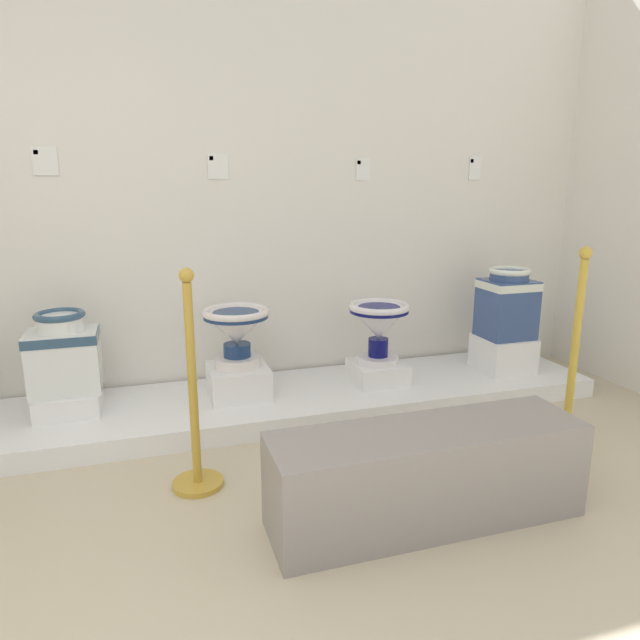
# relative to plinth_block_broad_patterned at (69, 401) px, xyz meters

# --- Properties ---
(ground_plane) EXTENTS (6.25, 5.25, 0.02)m
(ground_plane) POSITION_rel_plinth_block_broad_patterned_xyz_m (1.37, -1.48, -0.19)
(ground_plane) COLOR beige
(wall_back) EXTENTS (4.45, 0.06, 2.96)m
(wall_back) POSITION_rel_plinth_block_broad_patterned_xyz_m (1.37, 0.37, 1.30)
(wall_back) COLOR white
(wall_back) RESTS_ON ground_plane
(display_platform) EXTENTS (3.59, 0.78, 0.12)m
(display_platform) POSITION_rel_plinth_block_broad_patterned_xyz_m (1.37, -0.07, -0.12)
(display_platform) COLOR white
(display_platform) RESTS_ON ground_plane
(plinth_block_broad_patterned) EXTENTS (0.33, 0.34, 0.12)m
(plinth_block_broad_patterned) POSITION_rel_plinth_block_broad_patterned_xyz_m (0.00, 0.00, 0.00)
(plinth_block_broad_patterned) COLOR white
(plinth_block_broad_patterned) RESTS_ON display_platform
(antique_toilet_broad_patterned) EXTENTS (0.37, 0.27, 0.45)m
(antique_toilet_broad_patterned) POSITION_rel_plinth_block_broad_patterned_xyz_m (-0.00, -0.00, 0.28)
(antique_toilet_broad_patterned) COLOR white
(antique_toilet_broad_patterned) RESTS_ON plinth_block_broad_patterned
(plinth_block_tall_cobalt) EXTENTS (0.34, 0.36, 0.18)m
(plinth_block_tall_cobalt) POSITION_rel_plinth_block_broad_patterned_xyz_m (0.93, -0.04, 0.03)
(plinth_block_tall_cobalt) COLOR white
(plinth_block_tall_cobalt) RESTS_ON display_platform
(antique_toilet_tall_cobalt) EXTENTS (0.39, 0.39, 0.35)m
(antique_toilet_tall_cobalt) POSITION_rel_plinth_block_broad_patterned_xyz_m (0.93, -0.04, 0.35)
(antique_toilet_tall_cobalt) COLOR white
(antique_toilet_tall_cobalt) RESTS_ON plinth_block_tall_cobalt
(plinth_block_squat_floral) EXTENTS (0.32, 0.32, 0.12)m
(plinth_block_squat_floral) POSITION_rel_plinth_block_broad_patterned_xyz_m (1.82, -0.06, 0.00)
(plinth_block_squat_floral) COLOR white
(plinth_block_squat_floral) RESTS_ON display_platform
(antique_toilet_squat_floral) EXTENTS (0.38, 0.38, 0.38)m
(antique_toilet_squat_floral) POSITION_rel_plinth_block_broad_patterned_xyz_m (1.82, -0.06, 0.33)
(antique_toilet_squat_floral) COLOR white
(antique_toilet_squat_floral) RESTS_ON plinth_block_squat_floral
(plinth_block_rightmost) EXTENTS (0.33, 0.33, 0.23)m
(plinth_block_rightmost) POSITION_rel_plinth_block_broad_patterned_xyz_m (2.72, -0.10, 0.06)
(plinth_block_rightmost) COLOR white
(plinth_block_rightmost) RESTS_ON display_platform
(antique_toilet_rightmost) EXTENTS (0.32, 0.29, 0.46)m
(antique_toilet_rightmost) POSITION_rel_plinth_block_broad_patterned_xyz_m (2.72, -0.10, 0.41)
(antique_toilet_rightmost) COLOR #364E83
(antique_toilet_rightmost) RESTS_ON plinth_block_rightmost
(info_placard_first) EXTENTS (0.13, 0.01, 0.15)m
(info_placard_first) POSITION_rel_plinth_block_broad_patterned_xyz_m (-0.03, 0.33, 1.29)
(info_placard_first) COLOR white
(info_placard_second) EXTENTS (0.12, 0.01, 0.15)m
(info_placard_second) POSITION_rel_plinth_block_broad_patterned_xyz_m (0.92, 0.33, 1.27)
(info_placard_second) COLOR white
(info_placard_third) EXTENTS (0.10, 0.01, 0.14)m
(info_placard_third) POSITION_rel_plinth_block_broad_patterned_xyz_m (1.86, 0.33, 1.26)
(info_placard_third) COLOR white
(info_placard_fourth) EXTENTS (0.09, 0.01, 0.16)m
(info_placard_fourth) POSITION_rel_plinth_block_broad_patterned_xyz_m (2.69, 0.33, 1.28)
(info_placard_fourth) COLOR white
(stanchion_post_near_left) EXTENTS (0.23, 0.23, 1.00)m
(stanchion_post_near_left) POSITION_rel_plinth_block_broad_patterned_xyz_m (0.61, -0.81, 0.15)
(stanchion_post_near_left) COLOR gold
(stanchion_post_near_left) RESTS_ON ground_plane
(stanchion_post_near_right) EXTENTS (0.22, 0.22, 1.05)m
(stanchion_post_near_right) POSITION_rel_plinth_block_broad_patterned_xyz_m (2.50, -0.98, 0.18)
(stanchion_post_near_right) COLOR gold
(stanchion_post_near_right) RESTS_ON ground_plane
(museum_bench) EXTENTS (1.29, 0.36, 0.40)m
(museum_bench) POSITION_rel_plinth_block_broad_patterned_xyz_m (1.48, -1.36, 0.02)
(museum_bench) COLOR gray
(museum_bench) RESTS_ON ground_plane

